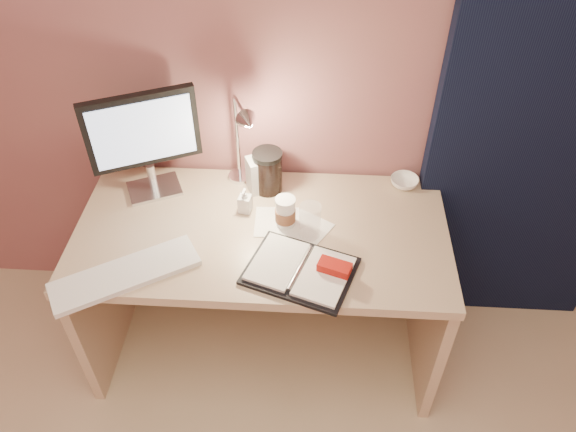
# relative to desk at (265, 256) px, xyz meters

# --- Properties ---
(room) EXTENTS (3.50, 3.50, 3.50)m
(room) POSITION_rel_desk_xyz_m (0.95, 0.24, 0.63)
(room) COLOR #C6B28E
(room) RESTS_ON ground
(desk) EXTENTS (1.40, 0.70, 0.73)m
(desk) POSITION_rel_desk_xyz_m (0.00, 0.00, 0.00)
(desk) COLOR tan
(desk) RESTS_ON ground
(monitor) EXTENTS (0.39, 0.22, 0.44)m
(monitor) POSITION_rel_desk_xyz_m (-0.45, 0.13, 0.49)
(monitor) COLOR silver
(monitor) RESTS_ON desk
(keyboard) EXTENTS (0.51, 0.39, 0.02)m
(keyboard) POSITION_rel_desk_xyz_m (-0.44, -0.33, 0.24)
(keyboard) COLOR white
(keyboard) RESTS_ON desk
(planner) EXTENTS (0.43, 0.37, 0.06)m
(planner) POSITION_rel_desk_xyz_m (0.16, -0.28, 0.24)
(planner) COLOR black
(planner) RESTS_ON desk
(paper_a) EXTENTS (0.17, 0.17, 0.00)m
(paper_a) POSITION_rel_desk_xyz_m (0.05, -0.03, 0.23)
(paper_a) COLOR white
(paper_a) RESTS_ON desk
(paper_b) EXTENTS (0.22, 0.22, 0.00)m
(paper_b) POSITION_rel_desk_xyz_m (0.17, -0.06, 0.23)
(paper_b) COLOR white
(paper_b) RESTS_ON desk
(coffee_cup) EXTENTS (0.08, 0.08, 0.13)m
(coffee_cup) POSITION_rel_desk_xyz_m (0.09, -0.04, 0.28)
(coffee_cup) COLOR silver
(coffee_cup) RESTS_ON desk
(clear_cup) EXTENTS (0.08, 0.08, 0.14)m
(clear_cup) POSITION_rel_desk_xyz_m (0.18, -0.09, 0.29)
(clear_cup) COLOR white
(clear_cup) RESTS_ON desk
(bowl) EXTENTS (0.12, 0.12, 0.04)m
(bowl) POSITION_rel_desk_xyz_m (0.56, 0.22, 0.24)
(bowl) COLOR white
(bowl) RESTS_ON desk
(lotion_bottle) EXTENTS (0.05, 0.06, 0.11)m
(lotion_bottle) POSITION_rel_desk_xyz_m (-0.07, 0.03, 0.28)
(lotion_bottle) COLOR silver
(lotion_bottle) RESTS_ON desk
(dark_jar) EXTENTS (0.11, 0.11, 0.16)m
(dark_jar) POSITION_rel_desk_xyz_m (0.01, 0.16, 0.31)
(dark_jar) COLOR black
(dark_jar) RESTS_ON desk
(product_box) EXTENTS (0.12, 0.11, 0.15)m
(product_box) POSITION_rel_desk_xyz_m (-0.02, 0.16, 0.30)
(product_box) COLOR silver
(product_box) RESTS_ON desk
(desk_lamp) EXTENTS (0.16, 0.25, 0.41)m
(desk_lamp) POSITION_rel_desk_xyz_m (-0.16, 0.13, 0.48)
(desk_lamp) COLOR silver
(desk_lamp) RESTS_ON desk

